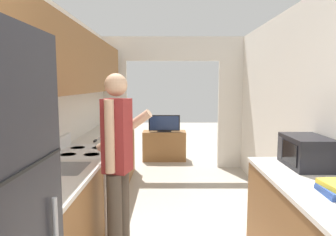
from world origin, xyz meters
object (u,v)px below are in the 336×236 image
object	(u,v)px
range_oven	(84,189)
tv_cabinet	(163,146)
microwave	(305,151)
television	(163,124)
knife	(95,140)
person	(116,164)

from	to	relation	value
range_oven	tv_cabinet	distance (m)	3.15
range_oven	tv_cabinet	world-z (taller)	range_oven
microwave	television	bearing A→B (deg)	109.80
tv_cabinet	knife	xyz separation A→B (m)	(-0.86, -2.43, 0.58)
person	knife	world-z (taller)	person
microwave	knife	xyz separation A→B (m)	(-2.16, 1.24, -0.13)
microwave	television	distance (m)	3.87
microwave	knife	bearing A→B (deg)	150.19
range_oven	television	xyz separation A→B (m)	(0.85, 2.99, 0.34)
range_oven	knife	bearing A→B (deg)	90.81
range_oven	microwave	world-z (taller)	microwave
tv_cabinet	knife	size ratio (longest dim) A/B	2.64
television	knife	world-z (taller)	television
tv_cabinet	television	xyz separation A→B (m)	(0.00, -0.04, 0.48)
person	range_oven	bearing A→B (deg)	49.96
television	microwave	bearing A→B (deg)	-70.20
microwave	tv_cabinet	world-z (taller)	microwave
range_oven	television	distance (m)	3.13
person	microwave	distance (m)	1.67
person	tv_cabinet	size ratio (longest dim) A/B	1.89
tv_cabinet	television	distance (m)	0.48
microwave	range_oven	bearing A→B (deg)	163.51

